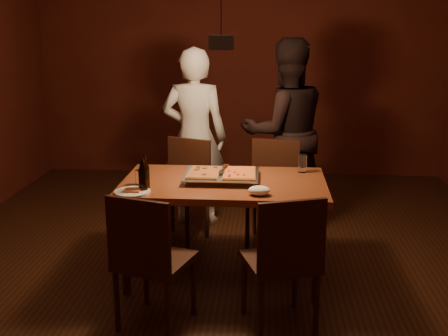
# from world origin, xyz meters

# --- Properties ---
(room_shell) EXTENTS (6.00, 6.00, 6.00)m
(room_shell) POSITION_xyz_m (0.00, 0.00, 1.40)
(room_shell) COLOR #3B1D10
(room_shell) RESTS_ON ground
(dining_table) EXTENTS (1.50, 0.90, 0.75)m
(dining_table) POSITION_xyz_m (0.02, -0.03, 0.68)
(dining_table) COLOR brown
(dining_table) RESTS_ON floor
(chair_far_left) EXTENTS (0.54, 0.54, 0.49)m
(chair_far_left) POSITION_xyz_m (-0.39, 0.70, 0.54)
(chair_far_left) COLOR #38190F
(chair_far_left) RESTS_ON floor
(chair_far_right) EXTENTS (0.48, 0.48, 0.49)m
(chair_far_right) POSITION_xyz_m (0.40, 0.72, 0.54)
(chair_far_right) COLOR #38190F
(chair_far_right) RESTS_ON floor
(chair_near_left) EXTENTS (0.53, 0.53, 0.49)m
(chair_near_left) POSITION_xyz_m (-0.38, -0.85, 0.54)
(chair_near_left) COLOR #38190F
(chair_near_left) RESTS_ON floor
(chair_near_right) EXTENTS (0.53, 0.53, 0.49)m
(chair_near_right) POSITION_xyz_m (0.45, -0.81, 0.54)
(chair_near_right) COLOR #38190F
(chair_near_right) RESTS_ON floor
(pizza_tray) EXTENTS (0.55, 0.45, 0.05)m
(pizza_tray) POSITION_xyz_m (0.00, 0.01, 0.77)
(pizza_tray) COLOR silver
(pizza_tray) RESTS_ON dining_table
(pizza_meat) EXTENTS (0.24, 0.37, 0.02)m
(pizza_meat) POSITION_xyz_m (-0.13, 0.00, 0.81)
(pizza_meat) COLOR maroon
(pizza_meat) RESTS_ON pizza_tray
(pizza_cheese) EXTENTS (0.24, 0.38, 0.02)m
(pizza_cheese) POSITION_xyz_m (0.13, 0.00, 0.81)
(pizza_cheese) COLOR gold
(pizza_cheese) RESTS_ON pizza_tray
(spatula) EXTENTS (0.14, 0.25, 0.04)m
(spatula) POSITION_xyz_m (-0.00, 0.02, 0.81)
(spatula) COLOR silver
(spatula) RESTS_ON pizza_tray
(beer_bottle_a) EXTENTS (0.06, 0.06, 0.24)m
(beer_bottle_a) POSITION_xyz_m (-0.51, -0.33, 0.87)
(beer_bottle_a) COLOR black
(beer_bottle_a) RESTS_ON dining_table
(beer_bottle_b) EXTENTS (0.06, 0.06, 0.25)m
(beer_bottle_b) POSITION_xyz_m (-0.51, -0.28, 0.87)
(beer_bottle_b) COLOR black
(beer_bottle_b) RESTS_ON dining_table
(water_glass_left) EXTENTS (0.07, 0.07, 0.11)m
(water_glass_left) POSITION_xyz_m (-0.57, -0.16, 0.80)
(water_glass_left) COLOR silver
(water_glass_left) RESTS_ON dining_table
(water_glass_right) EXTENTS (0.07, 0.07, 0.14)m
(water_glass_right) POSITION_xyz_m (0.61, 0.27, 0.82)
(water_glass_right) COLOR silver
(water_glass_right) RESTS_ON dining_table
(plate_slice) EXTENTS (0.25, 0.25, 0.03)m
(plate_slice) POSITION_xyz_m (-0.58, -0.37, 0.76)
(plate_slice) COLOR white
(plate_slice) RESTS_ON dining_table
(napkin) EXTENTS (0.15, 0.12, 0.06)m
(napkin) POSITION_xyz_m (0.29, -0.35, 0.78)
(napkin) COLOR white
(napkin) RESTS_ON dining_table
(diner_white) EXTENTS (0.64, 0.44, 1.67)m
(diner_white) POSITION_xyz_m (-0.34, 1.15, 0.84)
(diner_white) COLOR silver
(diner_white) RESTS_ON floor
(diner_dark) EXTENTS (1.01, 0.89, 1.75)m
(diner_dark) POSITION_xyz_m (0.51, 1.25, 0.88)
(diner_dark) COLOR black
(diner_dark) RESTS_ON floor
(pendant_lamp) EXTENTS (0.18, 0.18, 1.10)m
(pendant_lamp) POSITION_xyz_m (0.00, 0.00, 1.76)
(pendant_lamp) COLOR black
(pendant_lamp) RESTS_ON ceiling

